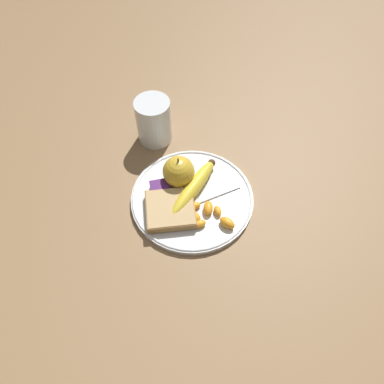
{
  "coord_description": "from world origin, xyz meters",
  "views": [
    {
      "loc": [
        0.1,
        0.44,
        0.69
      ],
      "look_at": [
        0.0,
        0.0,
        0.03
      ],
      "focal_mm": 35.0,
      "sensor_mm": 36.0,
      "label": 1
    }
  ],
  "objects_px": {
    "juice_glass": "(154,122)",
    "apple": "(179,172)",
    "banana": "(194,187)",
    "bread_slice": "(170,210)",
    "jam_packet": "(160,188)",
    "plate": "(192,198)",
    "fork": "(197,202)"
  },
  "relations": [
    {
      "from": "juice_glass",
      "to": "jam_packet",
      "type": "xyz_separation_m",
      "value": [
        0.02,
        0.17,
        -0.03
      ]
    },
    {
      "from": "plate",
      "to": "fork",
      "type": "relative_size",
      "value": 1.51
    },
    {
      "from": "fork",
      "to": "banana",
      "type": "bearing_deg",
      "value": -102.84
    },
    {
      "from": "banana",
      "to": "jam_packet",
      "type": "relative_size",
      "value": 3.54
    },
    {
      "from": "plate",
      "to": "jam_packet",
      "type": "xyz_separation_m",
      "value": [
        0.06,
        -0.03,
        0.01
      ]
    },
    {
      "from": "plate",
      "to": "fork",
      "type": "bearing_deg",
      "value": 114.01
    },
    {
      "from": "apple",
      "to": "jam_packet",
      "type": "xyz_separation_m",
      "value": [
        0.05,
        0.02,
        -0.02
      ]
    },
    {
      "from": "plate",
      "to": "juice_glass",
      "type": "distance_m",
      "value": 0.21
    },
    {
      "from": "plate",
      "to": "bread_slice",
      "type": "xyz_separation_m",
      "value": [
        0.05,
        0.03,
        0.02
      ]
    },
    {
      "from": "banana",
      "to": "bread_slice",
      "type": "bearing_deg",
      "value": 35.26
    },
    {
      "from": "bread_slice",
      "to": "fork",
      "type": "height_order",
      "value": "bread_slice"
    },
    {
      "from": "apple",
      "to": "jam_packet",
      "type": "distance_m",
      "value": 0.05
    },
    {
      "from": "plate",
      "to": "fork",
      "type": "height_order",
      "value": "fork"
    },
    {
      "from": "juice_glass",
      "to": "apple",
      "type": "bearing_deg",
      "value": 100.48
    },
    {
      "from": "juice_glass",
      "to": "fork",
      "type": "height_order",
      "value": "juice_glass"
    },
    {
      "from": "jam_packet",
      "to": "fork",
      "type": "bearing_deg",
      "value": 147.03
    },
    {
      "from": "plate",
      "to": "jam_packet",
      "type": "height_order",
      "value": "jam_packet"
    },
    {
      "from": "juice_glass",
      "to": "fork",
      "type": "xyz_separation_m",
      "value": [
        -0.05,
        0.22,
        -0.04
      ]
    },
    {
      "from": "jam_packet",
      "to": "juice_glass",
      "type": "bearing_deg",
      "value": -95.72
    },
    {
      "from": "apple",
      "to": "banana",
      "type": "height_order",
      "value": "apple"
    },
    {
      "from": "apple",
      "to": "jam_packet",
      "type": "relative_size",
      "value": 1.9
    },
    {
      "from": "juice_glass",
      "to": "apple",
      "type": "height_order",
      "value": "juice_glass"
    },
    {
      "from": "juice_glass",
      "to": "banana",
      "type": "bearing_deg",
      "value": 106.24
    },
    {
      "from": "apple",
      "to": "fork",
      "type": "xyz_separation_m",
      "value": [
        -0.03,
        0.06,
        -0.03
      ]
    },
    {
      "from": "apple",
      "to": "plate",
      "type": "bearing_deg",
      "value": 111.42
    },
    {
      "from": "fork",
      "to": "jam_packet",
      "type": "relative_size",
      "value": 4.25
    },
    {
      "from": "apple",
      "to": "fork",
      "type": "height_order",
      "value": "apple"
    },
    {
      "from": "banana",
      "to": "fork",
      "type": "xyz_separation_m",
      "value": [
        0.0,
        0.03,
        -0.01
      ]
    },
    {
      "from": "banana",
      "to": "apple",
      "type": "bearing_deg",
      "value": -52.0
    },
    {
      "from": "juice_glass",
      "to": "plate",
      "type": "bearing_deg",
      "value": 103.19
    },
    {
      "from": "jam_packet",
      "to": "apple",
      "type": "bearing_deg",
      "value": -159.54
    },
    {
      "from": "juice_glass",
      "to": "apple",
      "type": "xyz_separation_m",
      "value": [
        -0.03,
        0.15,
        -0.01
      ]
    }
  ]
}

